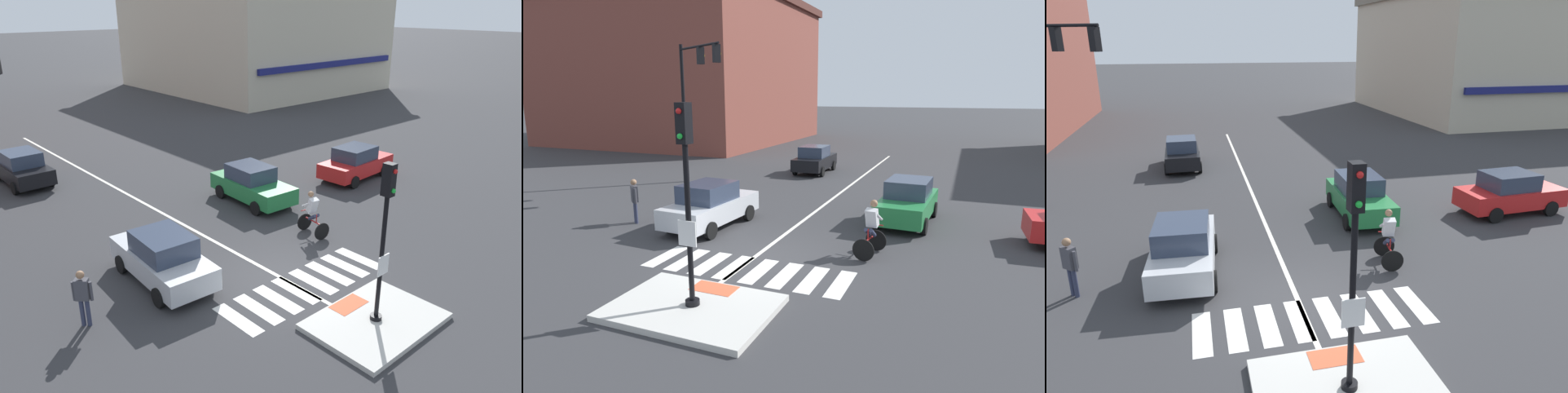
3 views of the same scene
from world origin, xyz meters
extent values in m
plane|color=#333335|center=(0.00, 0.00, 0.00)|extent=(300.00, 300.00, 0.00)
cube|color=beige|center=(0.00, -3.46, 0.07)|extent=(3.62, 2.56, 0.15)
cube|color=#DB5B38|center=(0.00, -2.53, 0.15)|extent=(1.10, 0.60, 0.01)
cylinder|color=black|center=(0.00, -3.46, 0.21)|extent=(0.32, 0.32, 0.12)
cylinder|color=black|center=(0.00, -3.46, 2.01)|extent=(0.12, 0.12, 3.47)
cube|color=white|center=(0.00, -3.54, 1.83)|extent=(0.44, 0.03, 0.56)
cube|color=black|center=(0.00, -3.46, 4.16)|extent=(0.24, 0.28, 0.84)
sphere|color=red|center=(0.00, -3.62, 4.41)|extent=(0.12, 0.12, 0.12)
sphere|color=green|center=(0.00, -3.62, 3.91)|extent=(0.12, 0.12, 0.12)
cube|color=silver|center=(-2.69, -0.81, 0.00)|extent=(0.44, 1.80, 0.01)
cube|color=silver|center=(-1.92, -0.81, 0.00)|extent=(0.44, 1.80, 0.01)
cube|color=silver|center=(-1.15, -0.81, 0.00)|extent=(0.44, 1.80, 0.01)
cube|color=silver|center=(-0.38, -0.81, 0.00)|extent=(0.44, 1.80, 0.01)
cube|color=silver|center=(0.38, -0.81, 0.00)|extent=(0.44, 1.80, 0.01)
cube|color=silver|center=(1.15, -0.81, 0.00)|extent=(0.44, 1.80, 0.01)
cube|color=silver|center=(1.92, -0.81, 0.00)|extent=(0.44, 1.80, 0.01)
cube|color=silver|center=(2.69, -0.81, 0.00)|extent=(0.44, 1.80, 0.01)
cube|color=silver|center=(-0.20, 10.00, 0.00)|extent=(0.14, 28.00, 0.01)
cylinder|color=black|center=(-8.81, 9.37, 3.61)|extent=(0.18, 0.18, 7.22)
cylinder|color=black|center=(-7.08, 8.32, 6.97)|extent=(3.51, 2.20, 0.11)
cube|color=black|center=(-6.91, 8.21, 6.52)|extent=(0.38, 0.39, 0.80)
sphere|color=gold|center=(-6.82, 8.36, 6.52)|extent=(0.12, 0.12, 0.12)
cube|color=black|center=(-5.53, 7.37, 6.52)|extent=(0.38, 0.39, 0.80)
sphere|color=gold|center=(-5.44, 7.52, 6.52)|extent=(0.12, 0.12, 0.12)
cube|color=brown|center=(-21.62, 28.99, 6.48)|extent=(20.68, 21.64, 12.96)
cube|color=#49241E|center=(-21.62, 28.99, 13.31)|extent=(21.30, 22.29, 0.70)
cube|color=#237A3D|center=(3.47, 5.63, 0.65)|extent=(1.92, 4.19, 0.70)
cube|color=#2D384C|center=(3.48, 5.78, 1.32)|extent=(1.58, 1.98, 0.64)
cylinder|color=black|center=(4.23, 4.31, 0.30)|extent=(0.21, 0.61, 0.60)
cylinder|color=black|center=(2.57, 4.40, 0.30)|extent=(0.21, 0.61, 0.60)
cylinder|color=black|center=(4.37, 6.85, 0.30)|extent=(0.21, 0.61, 0.60)
cylinder|color=black|center=(2.71, 6.94, 0.30)|extent=(0.21, 0.61, 0.60)
cube|color=black|center=(-3.22, 14.83, 0.65)|extent=(1.79, 4.14, 0.70)
cube|color=#2D384C|center=(-3.22, 14.68, 1.32)|extent=(1.52, 1.93, 0.64)
cylinder|color=black|center=(-4.08, 16.08, 0.30)|extent=(0.19, 0.60, 0.60)
cylinder|color=black|center=(-2.42, 16.12, 0.30)|extent=(0.19, 0.60, 0.60)
cylinder|color=black|center=(-4.03, 13.54, 0.30)|extent=(0.19, 0.60, 0.60)
cylinder|color=black|center=(-2.36, 13.58, 0.30)|extent=(0.19, 0.60, 0.60)
cube|color=silver|center=(-3.06, 2.42, 0.65)|extent=(1.94, 4.19, 0.70)
cube|color=#2D384C|center=(-3.07, 2.27, 1.32)|extent=(1.59, 1.98, 0.64)
cylinder|color=black|center=(-3.82, 3.74, 0.30)|extent=(0.21, 0.61, 0.60)
cylinder|color=black|center=(-2.15, 3.64, 0.30)|extent=(0.21, 0.61, 0.60)
cylinder|color=black|center=(-3.97, 1.20, 0.30)|extent=(0.21, 0.61, 0.60)
cylinder|color=black|center=(-2.30, 1.10, 0.30)|extent=(0.21, 0.61, 0.60)
cylinder|color=black|center=(3.02, 2.07, 0.33)|extent=(0.66, 0.15, 0.66)
cylinder|color=black|center=(2.85, 1.03, 0.33)|extent=(0.66, 0.15, 0.66)
cylinder|color=#B21E1E|center=(2.93, 1.55, 0.55)|extent=(0.19, 0.89, 0.05)
cylinder|color=#B21E1E|center=(2.90, 1.37, 0.73)|extent=(0.04, 0.04, 0.30)
cylinder|color=#B21E1E|center=(3.01, 2.02, 0.85)|extent=(0.44, 0.11, 0.04)
cylinder|color=#2D334C|center=(2.85, 1.54, 0.73)|extent=(0.18, 0.41, 0.33)
cylinder|color=#2D334C|center=(3.01, 1.52, 0.73)|extent=(0.18, 0.41, 0.33)
cube|color=silver|center=(2.94, 1.63, 1.16)|extent=(0.40, 0.43, 0.60)
sphere|color=#936B4C|center=(2.96, 1.75, 1.57)|extent=(0.22, 0.22, 0.22)
cylinder|color=silver|center=(2.82, 1.83, 1.16)|extent=(0.15, 0.46, 0.31)
cylinder|color=silver|center=(3.13, 1.78, 1.16)|extent=(0.15, 0.46, 0.31)
cylinder|color=#2D334C|center=(-5.97, 1.78, 0.41)|extent=(0.12, 0.12, 0.82)
cylinder|color=#2D334C|center=(-5.85, 1.68, 0.41)|extent=(0.12, 0.12, 0.82)
cube|color=#3F3F47|center=(-5.91, 1.73, 1.12)|extent=(0.41, 0.40, 0.60)
cylinder|color=#3F3F47|center=(-6.08, 1.88, 1.07)|extent=(0.09, 0.09, 0.56)
cylinder|color=#3F3F47|center=(-5.74, 1.58, 1.07)|extent=(0.09, 0.09, 0.56)
sphere|color=#936B4C|center=(-5.91, 1.73, 1.56)|extent=(0.22, 0.22, 0.22)
camera|label=1|loc=(-10.17, -10.11, 8.22)|focal=35.01mm
camera|label=2|loc=(5.42, -11.32, 4.76)|focal=31.19mm
camera|label=3|loc=(-2.52, -10.35, 6.41)|focal=32.06mm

